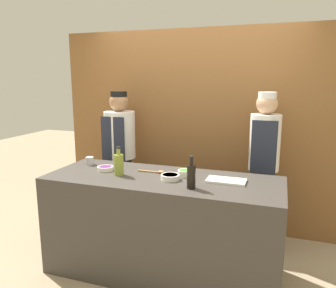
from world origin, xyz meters
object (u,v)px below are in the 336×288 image
at_px(cutting_board, 226,181).
at_px(bottle_oil, 119,164).
at_px(sauce_bowl_purple, 105,168).
at_px(chef_right, 263,164).
at_px(cup_steel, 90,161).
at_px(wooden_spoon, 155,172).
at_px(sauce_bowl_white, 170,177).
at_px(chef_left, 120,155).
at_px(sauce_bowl_green, 185,173).
at_px(bottle_soy, 191,176).

bearing_deg(cutting_board, bottle_oil, -173.08).
bearing_deg(sauce_bowl_purple, chef_right, 28.18).
relative_size(cup_steel, wooden_spoon, 0.31).
height_order(bottle_oil, wooden_spoon, bottle_oil).
bearing_deg(sauce_bowl_white, cup_steel, 167.30).
distance_m(bottle_oil, chef_left, 0.98).
bearing_deg(sauce_bowl_green, wooden_spoon, 177.63).
distance_m(bottle_oil, wooden_spoon, 0.35).
distance_m(cutting_board, bottle_oil, 0.99).
xyz_separation_m(sauce_bowl_white, bottle_soy, (0.24, -0.17, 0.08)).
bearing_deg(sauce_bowl_purple, bottle_oil, -25.02).
relative_size(cutting_board, chef_right, 0.20).
bearing_deg(chef_left, bottle_soy, -40.97).
xyz_separation_m(bottle_oil, wooden_spoon, (0.29, 0.17, -0.09)).
xyz_separation_m(bottle_soy, chef_left, (-1.17, 1.01, -0.14)).
xyz_separation_m(sauce_bowl_green, chef_left, (-1.02, 0.70, -0.06)).
bearing_deg(bottle_oil, chef_right, 34.73).
distance_m(sauce_bowl_purple, sauce_bowl_white, 0.70).
bearing_deg(cup_steel, bottle_soy, -17.69).
xyz_separation_m(cutting_board, bottle_oil, (-0.98, -0.12, 0.10)).
relative_size(bottle_soy, chef_left, 0.16).
bearing_deg(wooden_spoon, chef_right, 35.81).
distance_m(sauce_bowl_green, chef_left, 1.24).
bearing_deg(sauce_bowl_purple, sauce_bowl_green, 5.14).
xyz_separation_m(sauce_bowl_purple, chef_right, (1.45, 0.77, -0.03)).
relative_size(bottle_oil, wooden_spoon, 1.01).
xyz_separation_m(cup_steel, wooden_spoon, (0.75, -0.06, -0.03)).
relative_size(sauce_bowl_green, cup_steel, 1.57).
distance_m(sauce_bowl_green, sauce_bowl_white, 0.17).
bearing_deg(bottle_soy, sauce_bowl_purple, 165.54).
xyz_separation_m(cutting_board, cup_steel, (-1.44, 0.11, 0.03)).
distance_m(sauce_bowl_purple, cutting_board, 1.17).
bearing_deg(chef_right, wooden_spoon, -144.19).
bearing_deg(bottle_oil, cup_steel, 153.18).
relative_size(cup_steel, chef_left, 0.05).
relative_size(sauce_bowl_green, sauce_bowl_white, 0.78).
distance_m(cup_steel, chef_right, 1.82).
bearing_deg(cup_steel, wooden_spoon, -4.42).
distance_m(sauce_bowl_green, wooden_spoon, 0.30).
xyz_separation_m(sauce_bowl_green, bottle_oil, (-0.59, -0.16, 0.07)).
bearing_deg(chef_right, bottle_soy, -116.95).
height_order(sauce_bowl_green, sauce_bowl_white, sauce_bowl_green).
distance_m(bottle_oil, chef_right, 1.52).
bearing_deg(chef_left, sauce_bowl_purple, -72.90).
xyz_separation_m(sauce_bowl_green, sauce_bowl_white, (-0.09, -0.15, -0.01)).
relative_size(sauce_bowl_purple, sauce_bowl_green, 1.19).
bearing_deg(sauce_bowl_green, cup_steel, 176.16).
xyz_separation_m(bottle_oil, chef_right, (1.25, 0.87, -0.11)).
bearing_deg(sauce_bowl_purple, cutting_board, 1.31).
relative_size(cutting_board, wooden_spoon, 1.27).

